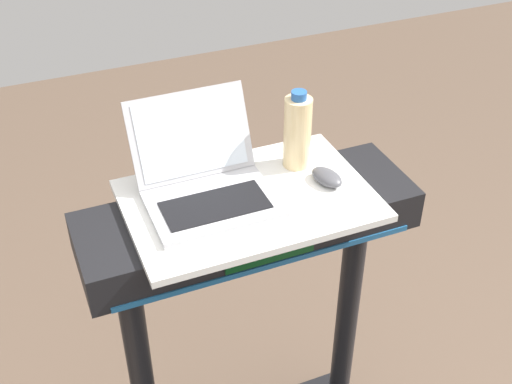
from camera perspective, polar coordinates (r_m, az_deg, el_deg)
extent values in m
cylinder|color=black|center=(2.04, -9.73, -15.31)|extent=(0.07, 0.07, 0.85)
cylinder|color=black|center=(2.21, 7.80, -10.10)|extent=(0.07, 0.07, 0.85)
cube|color=black|center=(1.77, -0.62, -2.40)|extent=(0.90, 0.28, 0.11)
cube|color=#0C3F19|center=(1.67, 1.23, -5.22)|extent=(0.24, 0.01, 0.06)
cube|color=#1E598C|center=(1.70, 1.19, -6.34)|extent=(0.81, 0.00, 0.02)
cube|color=white|center=(1.73, -0.63, -0.71)|extent=(0.63, 0.43, 0.02)
cube|color=#B7B7BC|center=(1.69, -3.69, -1.07)|extent=(0.32, 0.23, 0.02)
cube|color=black|center=(1.67, -3.50, -1.11)|extent=(0.26, 0.13, 0.00)
cube|color=#B7B7BC|center=(1.75, -5.61, 4.86)|extent=(0.32, 0.10, 0.21)
cube|color=white|center=(1.75, -5.57, 4.85)|extent=(0.28, 0.09, 0.18)
ellipsoid|color=#4C4C51|center=(1.78, 6.06, 1.27)|extent=(0.08, 0.11, 0.03)
cylinder|color=beige|center=(1.80, 3.55, 5.07)|extent=(0.07, 0.07, 0.20)
cylinder|color=#2659A5|center=(1.74, 3.68, 8.22)|extent=(0.04, 0.04, 0.02)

